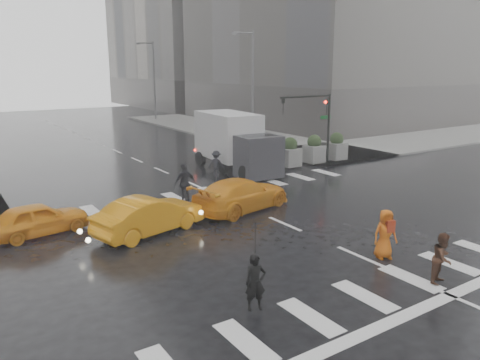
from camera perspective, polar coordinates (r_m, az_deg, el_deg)
ground at (r=19.04m, az=5.46°, el=-5.35°), size 120.00×120.00×0.00m
sidewalk_ne at (r=44.51m, az=10.92°, el=5.51°), size 35.00×35.00×0.15m
building_ne_far at (r=81.40m, az=-3.74°, el=20.73°), size 26.05×26.05×36.00m
road_markings at (r=19.04m, az=5.46°, el=-5.33°), size 18.00×48.00×0.01m
traffic_signal_pole at (r=30.12m, az=9.43°, el=7.82°), size 4.45×0.42×4.50m
street_lamp_near at (r=38.96m, az=1.38°, el=11.83°), size 2.15×0.22×9.00m
street_lamp_far at (r=56.53m, az=-10.56°, el=12.16°), size 2.15×0.22×9.00m
planter_west at (r=29.25m, az=6.11°, el=3.33°), size 1.10×1.10×1.80m
planter_mid at (r=30.55m, az=9.01°, el=3.68°), size 1.10×1.10×1.80m
planter_east at (r=31.92m, az=11.67°, el=3.99°), size 1.10×1.10×1.80m
pedestrian_black at (r=11.98m, az=1.92°, el=-8.49°), size 1.23×1.24×2.43m
pedestrian_brown at (r=14.98m, az=23.45°, el=-8.73°), size 0.87×0.75×1.52m
pedestrian_orange at (r=16.16m, az=17.29°, el=-6.28°), size 0.95×0.79×1.66m
pedestrian_far_a at (r=21.82m, az=-6.74°, el=-0.39°), size 1.09×0.68×1.84m
pedestrian_far_b at (r=26.77m, az=-2.91°, el=1.96°), size 1.09×1.09×1.53m
taxi_front at (r=19.15m, az=-23.38°, el=-4.38°), size 3.82×1.96×1.24m
taxi_mid at (r=18.04m, az=-10.98°, el=-4.24°), size 4.57×2.55×1.43m
taxi_rear at (r=20.56m, az=0.18°, el=-1.76°), size 4.69×2.96×1.43m
box_truck at (r=28.16m, az=-0.53°, el=4.79°), size 2.44×6.51×3.46m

